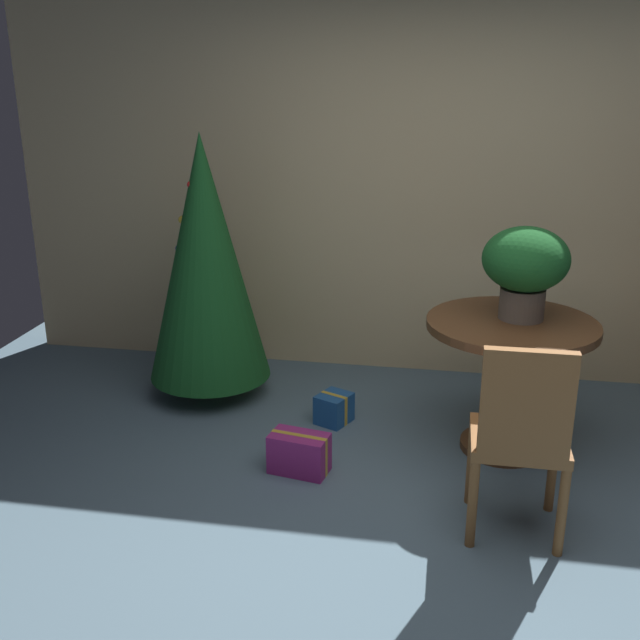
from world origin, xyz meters
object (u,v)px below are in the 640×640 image
(round_dining_table, at_px, (509,363))
(holiday_tree, at_px, (205,259))
(wooden_chair_near, at_px, (521,433))
(gift_box_blue, at_px, (334,408))
(flower_vase, at_px, (525,264))
(gift_box_purple, at_px, (299,453))

(round_dining_table, height_order, holiday_tree, holiday_tree)
(round_dining_table, bearing_deg, wooden_chair_near, -90.00)
(gift_box_blue, bearing_deg, holiday_tree, 162.31)
(round_dining_table, height_order, flower_vase, flower_vase)
(flower_vase, xyz_separation_m, gift_box_blue, (-1.03, 0.11, -0.97))
(holiday_tree, distance_m, gift_box_blue, 1.21)
(round_dining_table, relative_size, wooden_chair_near, 0.96)
(round_dining_table, distance_m, holiday_tree, 1.93)
(gift_box_blue, height_order, gift_box_purple, gift_box_purple)
(round_dining_table, relative_size, flower_vase, 1.83)
(gift_box_blue, bearing_deg, gift_box_purple, -98.32)
(round_dining_table, xyz_separation_m, holiday_tree, (-1.84, 0.43, 0.39))
(flower_vase, bearing_deg, gift_box_purple, -155.91)
(flower_vase, height_order, gift_box_blue, flower_vase)
(round_dining_table, relative_size, gift_box_blue, 3.62)
(holiday_tree, distance_m, gift_box_purple, 1.41)
(round_dining_table, xyz_separation_m, wooden_chair_near, (0.00, -0.85, 0.01))
(round_dining_table, height_order, wooden_chair_near, wooden_chair_near)
(wooden_chair_near, bearing_deg, flower_vase, 87.21)
(flower_vase, bearing_deg, holiday_tree, 168.56)
(flower_vase, xyz_separation_m, gift_box_purple, (-1.11, -0.50, -0.95))
(flower_vase, height_order, holiday_tree, holiday_tree)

